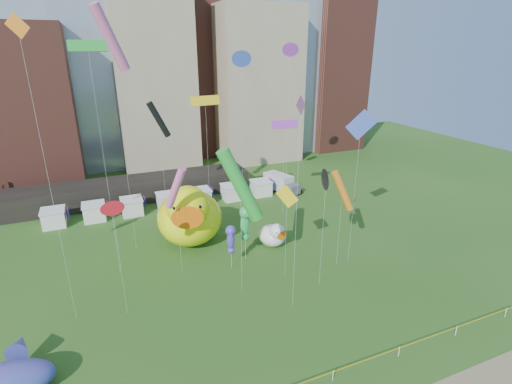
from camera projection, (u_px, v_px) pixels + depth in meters
name	position (u px, v px, depth m)	size (l,w,h in m)	color
skyline	(140.00, 52.00, 71.33)	(101.00, 23.00, 68.00)	brown
pavilion	(128.00, 190.00, 59.66)	(38.00, 6.00, 3.20)	black
vendor_tents	(168.00, 202.00, 56.48)	(33.24, 2.80, 2.40)	white
big_duck	(189.00, 215.00, 45.58)	(9.74, 11.46, 8.15)	#F6FF0D
small_duck	(273.00, 235.00, 45.84)	(3.49, 4.35, 3.19)	white
seahorse_green	(245.00, 221.00, 41.69)	(1.61, 1.89, 6.48)	silver
seahorse_purple	(231.00, 237.00, 40.34)	(1.40, 1.59, 5.09)	silver
whale_inflatable	(10.00, 378.00, 26.37)	(6.15, 7.61, 2.60)	#58399C
box_truck	(281.00, 183.00, 63.39)	(4.28, 6.91, 2.76)	silver
kite_1	(300.00, 118.00, 29.59)	(1.34, 0.92, 19.12)	silver
kite_2	(326.00, 180.00, 34.99)	(0.83, 1.87, 12.10)	silver
kite_3	(88.00, 48.00, 32.80)	(3.18, 0.69, 23.01)	silver
kite_4	(205.00, 101.00, 43.09)	(3.50, 0.98, 17.32)	silver
kite_5	(361.00, 127.00, 37.94)	(2.90, 1.14, 16.79)	silver
kite_6	(342.00, 191.00, 39.43)	(2.59, 1.92, 10.80)	silver
kite_7	(285.00, 125.00, 51.13)	(3.59, 1.07, 13.34)	silver
kite_8	(112.00, 209.00, 30.98)	(1.28, 0.30, 10.93)	silver
kite_9	(110.00, 38.00, 37.22)	(3.70, 2.94, 26.40)	silver
kite_10	(159.00, 120.00, 49.57)	(2.82, 0.85, 16.04)	silver
kite_11	(240.00, 185.00, 33.94)	(4.31, 2.03, 14.51)	silver
kite_12	(287.00, 198.00, 37.27)	(1.63, 1.79, 10.07)	silver
kite_13	(241.00, 59.00, 47.36)	(1.98, 0.72, 22.04)	silver
kite_14	(22.00, 50.00, 26.09)	(1.56, 0.73, 24.61)	silver
kite_15	(290.00, 50.00, 53.82)	(1.88, 0.44, 22.99)	silver
kite_17	(176.00, 188.00, 37.78)	(2.44, 2.47, 11.74)	silver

